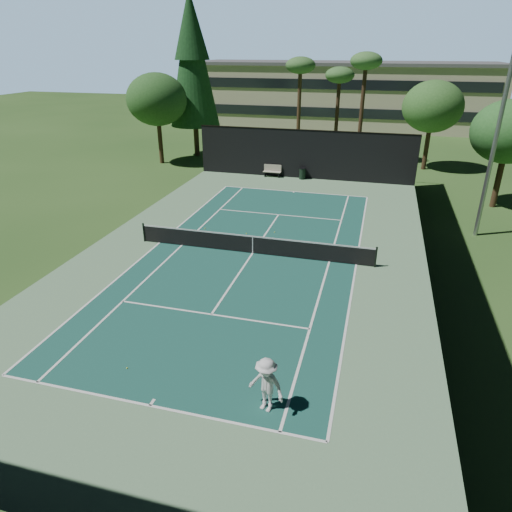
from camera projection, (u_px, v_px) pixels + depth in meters
The scene contains 22 objects.
ground at pixel (253, 253), 24.54m from camera, with size 160.00×160.00×0.00m, color #2B501E.
apron_slab at pixel (253, 253), 24.53m from camera, with size 18.00×32.00×0.01m, color #618B63.
court_surface at pixel (253, 253), 24.53m from camera, with size 10.97×23.77×0.01m, color #184F44.
court_lines at pixel (253, 253), 24.53m from camera, with size 11.07×23.87×0.01m.
tennis_net at pixel (253, 244), 24.30m from camera, with size 12.90×0.10×1.10m.
fence at pixel (253, 218), 23.75m from camera, with size 18.04×32.05×4.03m.
player at pixel (266, 385), 13.62m from camera, with size 1.19×0.69×1.85m, color silver.
tennis_ball_a at pixel (127, 368), 15.74m from camera, with size 0.06×0.06×0.06m, color #D2E634.
tennis_ball_b at pixel (275, 232), 27.26m from camera, with size 0.07×0.07×0.07m, color #D6F136.
tennis_ball_c at pixel (246, 234), 27.06m from camera, with size 0.07×0.07×0.07m, color #CEEF36.
tennis_ball_d at pixel (205, 229), 27.80m from camera, with size 0.07×0.07×0.07m, color #CBDB31.
park_bench at pixel (272, 170), 38.79m from camera, with size 1.50×0.45×1.02m.
trash_bin at pixel (302, 173), 38.12m from camera, with size 0.56×0.56×0.95m.
pine_tree at pixel (192, 53), 42.68m from camera, with size 4.80×4.80×15.00m.
palm_a at pixel (300, 69), 42.63m from camera, with size 2.80×2.80×9.32m.
palm_b at pixel (340, 78), 43.90m from camera, with size 2.80×2.80×8.42m.
palm_c at pixel (366, 66), 40.16m from camera, with size 2.80×2.80×9.77m.
decid_tree_a at pixel (433, 107), 39.19m from camera, with size 5.12×5.12×7.62m.
decid_tree_b at pixel (509, 132), 29.61m from camera, with size 4.80×4.80×7.14m.
decid_tree_c at pixel (157, 100), 41.23m from camera, with size 5.44×5.44×8.09m.
campus_building at pixel (341, 94), 63.10m from camera, with size 40.50×12.50×8.30m.
light_pole at pixel (499, 122), 24.25m from camera, with size 0.90×0.25×12.22m.
Camera 1 is at (6.01, -21.52, 10.13)m, focal length 32.00 mm.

